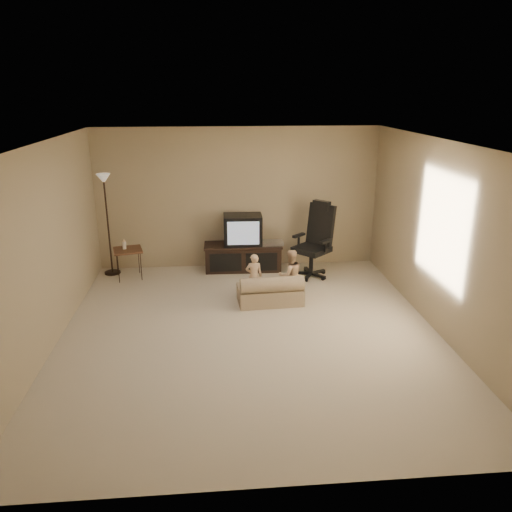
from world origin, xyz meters
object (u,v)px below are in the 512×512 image
Objects in this scene: office_chair at (314,250)px; child_sofa at (271,292)px; side_table at (127,250)px; toddler_left at (254,276)px; tv_stand at (243,247)px; toddler_right at (290,275)px; floor_lamp at (106,202)px.

office_chair is 1.48m from child_sofa.
side_table is 2.33m from toddler_left.
child_sofa is (0.31, -1.56, -0.23)m from tv_stand.
tv_stand is 1.60m from child_sofa.
office_chair reaches higher than toddler_right.
child_sofa is at bearing -30.42° from floor_lamp.
toddler_right is at bearing -73.19° from office_chair.
office_chair is 3.65m from floor_lamp.
side_table is 0.87× the size of toddler_right.
tv_stand is 1.55m from toddler_right.
floor_lamp is at bearing -139.91° from office_chair.
office_chair is 1.63× the size of toddler_right.
floor_lamp is at bearing -178.63° from tv_stand.
tv_stand is 0.80× the size of floor_lamp.
floor_lamp reaches higher than toddler_right.
toddler_left is at bearing -94.84° from office_chair.
tv_stand is 2.01m from side_table.
floor_lamp reaches higher than office_chair.
tv_stand is at bearing -86.85° from toddler_left.
side_table is at bearing -37.31° from toddler_right.
tv_stand reaches higher than side_table.
side_table is 0.39× the size of floor_lamp.
side_table is 0.97× the size of toddler_left.
office_chair is 1.15m from toddler_right.
office_chair is 3.20m from side_table.
floor_lamp is 1.77× the size of child_sofa.
toddler_right is at bearing -23.88° from side_table.
side_table is at bearing 146.79° from child_sofa.
child_sofa is 1.25× the size of toddler_right.
tv_stand reaches higher than child_sofa.
toddler_right is at bearing 20.73° from child_sofa.
office_chair reaches higher than tv_stand.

